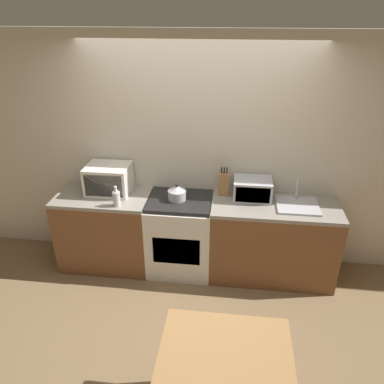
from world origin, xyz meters
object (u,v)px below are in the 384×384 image
at_px(microwave, 109,179).
at_px(toaster_oven, 252,189).
at_px(kettle, 177,193).
at_px(dining_table, 225,362).
at_px(stove_range, 180,235).
at_px(bottle, 116,198).

height_order(microwave, toaster_oven, microwave).
distance_m(kettle, toaster_oven, 0.82).
distance_m(microwave, dining_table, 2.39).
xyz_separation_m(stove_range, toaster_oven, (0.78, 0.13, 0.56)).
xyz_separation_m(kettle, microwave, (-0.78, 0.09, 0.08)).
distance_m(stove_range, dining_table, 1.90).
distance_m(bottle, toaster_oven, 1.46).
relative_size(kettle, bottle, 0.87).
bearing_deg(toaster_oven, bottle, -166.12).
bearing_deg(stove_range, dining_table, -72.24).
distance_m(stove_range, bottle, 0.86).
height_order(kettle, microwave, microwave).
bearing_deg(bottle, dining_table, -52.62).
xyz_separation_m(kettle, dining_table, (0.61, -1.81, -0.33)).
bearing_deg(microwave, bottle, -60.07).
distance_m(microwave, toaster_oven, 1.59).
xyz_separation_m(kettle, bottle, (-0.60, -0.22, 0.01)).
bearing_deg(toaster_oven, microwave, -178.71).
xyz_separation_m(bottle, dining_table, (1.21, -1.59, -0.35)).
bearing_deg(microwave, kettle, -6.69).
xyz_separation_m(microwave, toaster_oven, (1.59, 0.04, -0.05)).
xyz_separation_m(stove_range, dining_table, (0.58, -1.80, 0.19)).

